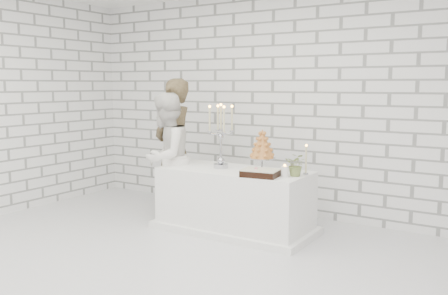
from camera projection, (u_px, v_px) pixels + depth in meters
ground at (154, 267)px, 4.76m from camera, size 6.00×5.00×0.01m
wall_back at (272, 103)px, 6.66m from camera, size 6.00×0.01×3.00m
cake_table at (234, 200)px, 5.89m from camera, size 1.80×0.80×0.75m
groom at (174, 147)px, 6.59m from camera, size 0.48×0.69×1.84m
bride at (166, 158)px, 6.26m from camera, size 0.75×0.90×1.65m
candelabra at (221, 136)px, 5.90m from camera, size 0.33×0.33×0.78m
croquembouche at (262, 150)px, 5.74m from camera, size 0.38×0.38×0.49m
chocolate_cake at (260, 173)px, 5.38m from camera, size 0.42×0.33×0.08m
pillar_candle at (285, 172)px, 5.36m from camera, size 0.09×0.09×0.12m
extra_taper at (306, 161)px, 5.49m from camera, size 0.07×0.07×0.32m
flowers at (296, 165)px, 5.40m from camera, size 0.25×0.22×0.26m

